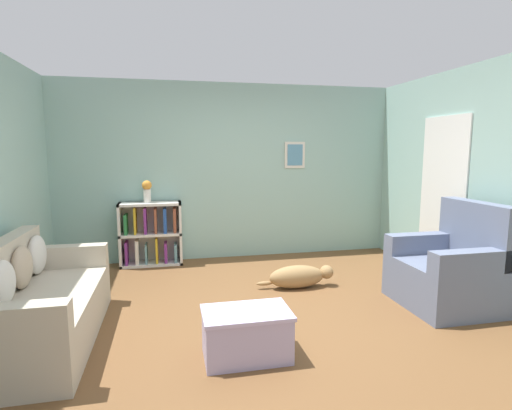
{
  "coord_description": "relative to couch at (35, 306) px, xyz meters",
  "views": [
    {
      "loc": [
        -0.9,
        -3.71,
        1.64
      ],
      "look_at": [
        0.0,
        0.4,
        1.05
      ],
      "focal_mm": 28.0,
      "sensor_mm": 36.0,
      "label": 1
    }
  ],
  "objects": [
    {
      "name": "wall_back",
      "position": [
        2.04,
        2.42,
        0.97
      ],
      "size": [
        5.6,
        0.13,
        2.6
      ],
      "color": "#93BCB2",
      "rests_on": "ground_plane"
    },
    {
      "name": "recliner_chair",
      "position": [
        4.01,
        -0.01,
        0.05
      ],
      "size": [
        0.88,
        0.96,
        1.09
      ],
      "color": "slate",
      "rests_on": "ground_plane"
    },
    {
      "name": "ground_plane",
      "position": [
        2.04,
        0.17,
        -0.33
      ],
      "size": [
        14.0,
        14.0,
        0.0
      ],
      "primitive_type": "plane",
      "color": "brown"
    },
    {
      "name": "vase",
      "position": [
        0.84,
        2.19,
        0.74
      ],
      "size": [
        0.13,
        0.13,
        0.31
      ],
      "color": "silver",
      "rests_on": "bookshelf"
    },
    {
      "name": "bookshelf",
      "position": [
        0.87,
        2.21,
        0.11
      ],
      "size": [
        0.86,
        0.31,
        0.9
      ],
      "color": "silver",
      "rests_on": "ground_plane"
    },
    {
      "name": "couch",
      "position": [
        0.0,
        0.0,
        0.0
      ],
      "size": [
        0.82,
        1.79,
        0.86
      ],
      "color": "#B7AD99",
      "rests_on": "ground_plane"
    },
    {
      "name": "dog",
      "position": [
        2.62,
        0.83,
        -0.19
      ],
      "size": [
        0.94,
        0.25,
        0.27
      ],
      "color": "#9E7A4C",
      "rests_on": "ground_plane"
    },
    {
      "name": "wall_right",
      "position": [
        4.59,
        0.19,
        0.96
      ],
      "size": [
        0.16,
        5.0,
        2.6
      ],
      "color": "#93BCB2",
      "rests_on": "ground_plane"
    },
    {
      "name": "coffee_table",
      "position": [
        1.7,
        -0.61,
        -0.12
      ],
      "size": [
        0.69,
        0.44,
        0.39
      ],
      "color": "#ADA3CC",
      "rests_on": "ground_plane"
    }
  ]
}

